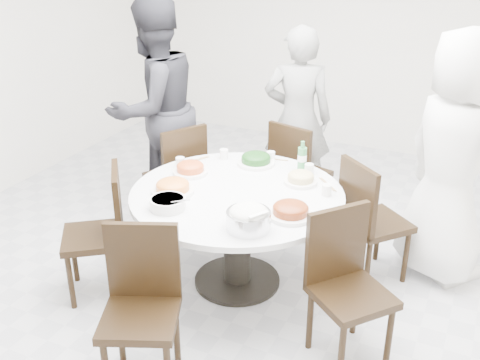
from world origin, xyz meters
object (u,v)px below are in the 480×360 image
at_px(rice_bowl, 248,220).
at_px(soup_bowl, 168,203).
at_px(dining_table, 237,238).
at_px(chair_sw, 93,234).
at_px(diner_right, 454,159).
at_px(chair_ne, 376,220).
at_px(beverage_bottle, 302,156).
at_px(chair_s, 140,315).
at_px(diner_left, 155,109).
at_px(chair_se, 352,293).
at_px(diner_middle, 298,119).
at_px(chair_n, 301,172).
at_px(chair_nw, 175,175).

height_order(rice_bowl, soup_bowl, rice_bowl).
bearing_deg(rice_bowl, dining_table, 122.91).
relative_size(chair_sw, diner_right, 0.51).
relative_size(chair_ne, beverage_bottle, 4.08).
height_order(diner_right, rice_bowl, diner_right).
xyz_separation_m(chair_s, diner_left, (-1.13, 1.94, 0.50)).
xyz_separation_m(chair_sw, chair_se, (1.83, 0.09, 0.00)).
bearing_deg(dining_table, beverage_bottle, 63.11).
bearing_deg(soup_bowl, diner_middle, 82.80).
bearing_deg(soup_bowl, chair_n, 75.69).
xyz_separation_m(chair_se, diner_right, (0.37, 1.24, 0.46)).
height_order(chair_se, diner_right, diner_right).
relative_size(dining_table, chair_n, 1.58).
height_order(chair_n, chair_s, same).
xyz_separation_m(chair_nw, diner_right, (2.22, 0.20, 0.46)).
distance_m(chair_s, beverage_bottle, 1.77).
height_order(chair_ne, chair_s, same).
relative_size(chair_nw, diner_right, 0.51).
bearing_deg(soup_bowl, chair_ne, 38.17).
distance_m(chair_n, soup_bowl, 1.62).
distance_m(chair_ne, chair_nw, 1.77).
bearing_deg(chair_sw, rice_bowl, 57.81).
bearing_deg(diner_right, rice_bowl, 91.22).
relative_size(dining_table, chair_nw, 1.58).
bearing_deg(chair_ne, chair_s, 101.22).
relative_size(chair_s, soup_bowl, 3.99).
bearing_deg(beverage_bottle, chair_nw, 177.72).
height_order(chair_ne, diner_right, diner_right).
bearing_deg(diner_middle, dining_table, 75.07).
height_order(chair_sw, chair_se, same).
bearing_deg(chair_s, diner_right, 31.20).
bearing_deg(chair_sw, dining_table, 85.04).
xyz_separation_m(diner_middle, soup_bowl, (-0.23, -1.85, -0.06)).
height_order(dining_table, chair_nw, chair_nw).
bearing_deg(soup_bowl, rice_bowl, -2.53).
distance_m(rice_bowl, soup_bowl, 0.59).
bearing_deg(soup_bowl, diner_right, 36.80).
height_order(chair_sw, diner_middle, diner_middle).
relative_size(chair_se, beverage_bottle, 4.08).
distance_m(chair_se, diner_right, 1.37).
distance_m(diner_right, diner_middle, 1.54).
relative_size(dining_table, chair_se, 1.58).
height_order(diner_right, diner_middle, diner_right).
xyz_separation_m(chair_n, chair_se, (0.87, -1.56, 0.00)).
bearing_deg(diner_right, soup_bowl, 77.89).
relative_size(chair_ne, diner_middle, 0.56).
distance_m(diner_middle, diner_left, 1.29).
distance_m(rice_bowl, beverage_bottle, 1.00).
height_order(diner_left, beverage_bottle, diner_left).
distance_m(dining_table, chair_sw, 1.02).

